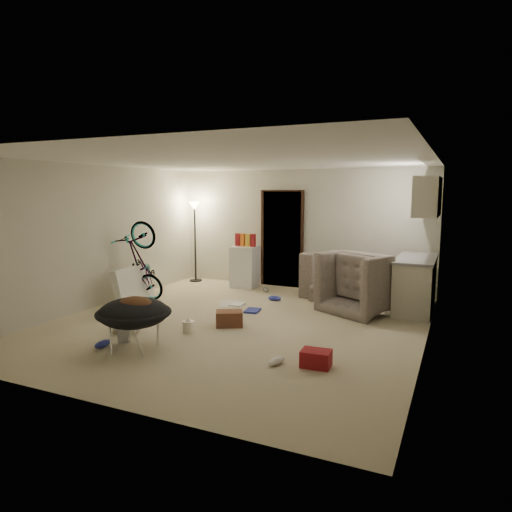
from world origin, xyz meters
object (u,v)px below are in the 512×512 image
at_px(sofa, 361,282).
at_px(bicycle, 141,280).
at_px(mini_fridge, 245,267).
at_px(armchair, 368,289).
at_px(floor_lamp, 195,224).
at_px(juicer, 188,326).
at_px(drink_case_a, 229,319).
at_px(tv_box, 133,285).
at_px(drink_case_b, 316,358).
at_px(kitchen_counter, 415,285).
at_px(saucer_chair, 134,320).

distance_m(sofa, bicycle, 4.16).
relative_size(bicycle, mini_fridge, 1.75).
bearing_deg(sofa, armchair, 109.09).
bearing_deg(mini_fridge, floor_lamp, 172.96).
distance_m(sofa, juicer, 3.67).
xyz_separation_m(mini_fridge, drink_case_a, (1.04, -2.73, -0.33)).
xyz_separation_m(bicycle, drink_case_a, (2.25, -0.76, -0.29)).
bearing_deg(tv_box, drink_case_b, -28.30).
relative_size(drink_case_b, juicer, 1.43).
distance_m(armchair, juicer, 3.19).
distance_m(bicycle, mini_fridge, 2.30).
bearing_deg(sofa, drink_case_b, 93.75).
distance_m(mini_fridge, juicer, 3.34).
height_order(drink_case_b, juicer, juicer).
relative_size(mini_fridge, juicer, 3.68).
height_order(kitchen_counter, drink_case_a, kitchen_counter).
xyz_separation_m(armchair, bicycle, (-3.99, -1.06, 0.03)).
bearing_deg(drink_case_b, kitchen_counter, 72.81).
xyz_separation_m(drink_case_b, juicer, (-2.08, 0.51, -0.00)).
bearing_deg(kitchen_counter, drink_case_a, -138.74).
relative_size(floor_lamp, tv_box, 1.76).
relative_size(saucer_chair, tv_box, 0.93).
xyz_separation_m(kitchen_counter, sofa, (-1.01, 0.45, -0.12)).
distance_m(tv_box, drink_case_a, 2.32).
xyz_separation_m(bicycle, mini_fridge, (1.21, 1.96, 0.04)).
bearing_deg(armchair, drink_case_a, 74.21).
bearing_deg(juicer, armchair, 47.85).
bearing_deg(tv_box, armchair, 11.46).
distance_m(saucer_chair, juicer, 1.00).
xyz_separation_m(floor_lamp, armchair, (4.09, -1.00, -0.93)).
height_order(bicycle, drink_case_b, bicycle).
relative_size(floor_lamp, juicer, 7.58).
distance_m(sofa, drink_case_a, 3.02).
xyz_separation_m(floor_lamp, drink_case_a, (2.35, -2.83, -1.19)).
height_order(kitchen_counter, bicycle, kitchen_counter).
relative_size(armchair, juicer, 4.84).
xyz_separation_m(kitchen_counter, drink_case_a, (-2.48, -2.18, -0.33)).
relative_size(floor_lamp, mini_fridge, 2.06).
bearing_deg(drink_case_b, mini_fridge, 122.60).
distance_m(floor_lamp, saucer_chair, 4.71).
height_order(sofa, juicer, sofa).
xyz_separation_m(bicycle, drink_case_b, (3.94, -1.80, -0.30)).
bearing_deg(juicer, sofa, 59.45).
distance_m(sofa, mini_fridge, 2.52).
xyz_separation_m(armchair, drink_case_b, (-0.05, -2.87, -0.28)).
xyz_separation_m(saucer_chair, drink_case_b, (2.30, 0.41, -0.31)).
height_order(kitchen_counter, armchair, kitchen_counter).
bearing_deg(drink_case_a, kitchen_counter, 12.99).
relative_size(saucer_chair, drink_case_a, 2.40).
relative_size(tv_box, drink_case_a, 2.57).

